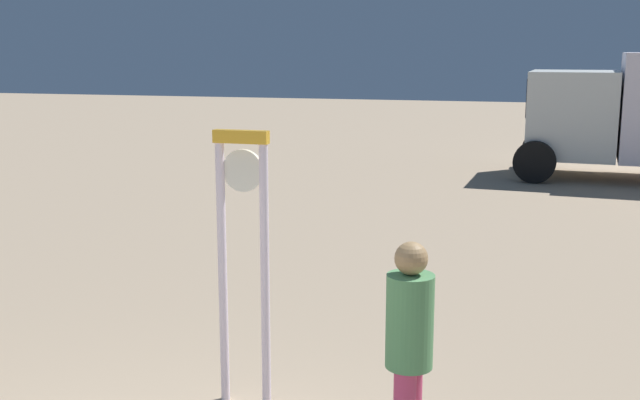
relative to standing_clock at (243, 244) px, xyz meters
The scene contains 2 objects.
standing_clock is the anchor object (origin of this frame).
person_near_clock 1.68m from the standing_clock, 27.69° to the right, with size 0.31×0.31×1.62m.
Camera 1 is at (2.28, -3.21, 2.82)m, focal length 43.27 mm.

